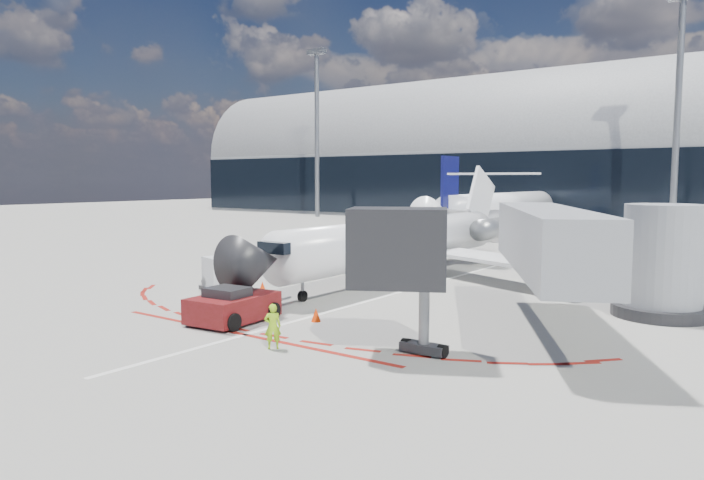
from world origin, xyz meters
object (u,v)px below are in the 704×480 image
Objects in this scene: pushback_tug at (233,306)px; uld_container at (221,274)px; regional_jet at (409,239)px; ramp_worker at (273,326)px.

uld_container reaches higher than pushback_tug.
regional_jet reaches higher than uld_container.
regional_jet is at bearing 81.40° from uld_container.
uld_container is (-9.90, 6.58, 0.11)m from ramp_worker.
regional_jet is at bearing -119.26° from ramp_worker.
ramp_worker is at bearing -15.43° from uld_container.
ramp_worker is (4.66, -16.94, -1.48)m from regional_jet.
ramp_worker is 0.67× the size of uld_container.
ramp_worker is 11.89m from uld_container.
ramp_worker is at bearing -74.61° from regional_jet.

